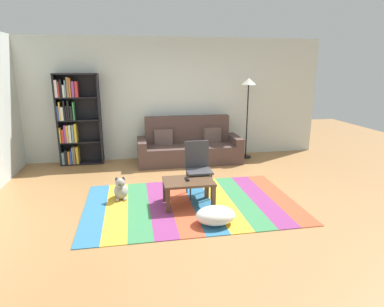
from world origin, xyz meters
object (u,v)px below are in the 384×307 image
at_px(standing_lamp, 248,92).
at_px(folding_chair, 198,164).
at_px(couch, 189,147).
at_px(tv_remote, 187,179).
at_px(pouf, 215,215).
at_px(coffee_table, 188,185).
at_px(dog, 121,190).
at_px(bookshelf, 74,121).

relative_size(standing_lamp, folding_chair, 2.02).
bearing_deg(standing_lamp, couch, -175.24).
distance_m(tv_remote, folding_chair, 0.47).
xyz_separation_m(pouf, folding_chair, (-0.02, 1.09, 0.41)).
bearing_deg(coffee_table, couch, 79.76).
xyz_separation_m(pouf, dog, (-1.28, 1.13, 0.03)).
bearing_deg(bookshelf, coffee_table, -52.55).
bearing_deg(dog, bookshelf, 114.30).
height_order(bookshelf, pouf, bookshelf).
height_order(couch, tv_remote, couch).
distance_m(bookshelf, standing_lamp, 3.86).
bearing_deg(folding_chair, pouf, -43.69).
bearing_deg(bookshelf, couch, -6.58).
bearing_deg(coffee_table, standing_lamp, 53.86).
xyz_separation_m(pouf, standing_lamp, (1.55, 3.14, 1.39)).
xyz_separation_m(couch, tv_remote, (-0.44, -2.33, 0.08)).
bearing_deg(tv_remote, bookshelf, 125.71).
xyz_separation_m(couch, bookshelf, (-2.44, 0.28, 0.62)).
height_order(bookshelf, folding_chair, bookshelf).
xyz_separation_m(standing_lamp, folding_chair, (-1.57, -2.05, -0.99)).
relative_size(couch, standing_lamp, 1.24).
distance_m(couch, bookshelf, 2.53).
bearing_deg(couch, standing_lamp, 4.76).
xyz_separation_m(bookshelf, dog, (0.99, -2.18, -0.79)).
bearing_deg(tv_remote, standing_lamp, 51.64).
xyz_separation_m(bookshelf, pouf, (2.26, -3.31, -0.83)).
bearing_deg(standing_lamp, folding_chair, -127.40).
bearing_deg(tv_remote, couch, 77.54).
xyz_separation_m(couch, standing_lamp, (1.37, 0.11, 1.18)).
distance_m(standing_lamp, tv_remote, 3.23).
bearing_deg(tv_remote, coffee_table, -53.29).
bearing_deg(bookshelf, dog, -65.70).
height_order(pouf, folding_chair, folding_chair).
xyz_separation_m(tv_remote, folding_chair, (0.25, 0.39, 0.12)).
bearing_deg(couch, tv_remote, -100.73).
bearing_deg(couch, coffee_table, -100.24).
bearing_deg(coffee_table, pouf, -69.71).
height_order(bookshelf, standing_lamp, bookshelf).
relative_size(pouf, dog, 1.36).
bearing_deg(pouf, coffee_table, 110.29).
bearing_deg(standing_lamp, dog, -144.46).
relative_size(pouf, tv_remote, 3.61).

